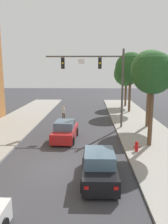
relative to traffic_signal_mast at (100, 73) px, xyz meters
The scene contains 10 objects.
ground_plane 11.02m from the traffic_signal_mast, 104.90° to the right, with size 120.00×120.00×0.00m, color #38383D.
traffic_signal_mast is the anchor object (origin of this frame).
car_lead_red 6.73m from the traffic_signal_mast, 128.26° to the right, with size 2.00×4.32×1.60m.
car_following_black 11.66m from the traffic_signal_mast, 92.32° to the right, with size 1.86×4.25×1.60m.
pedestrian_crossing_road 6.91m from the traffic_signal_mast, 139.50° to the left, with size 0.36×0.22×1.64m.
fire_hydrant 8.64m from the traffic_signal_mast, 71.25° to the right, with size 0.48×0.24×0.72m.
street_tree_nearest 6.44m from the traffic_signal_mast, 57.07° to the right, with size 3.03×3.03×6.85m.
street_tree_second 4.78m from the traffic_signal_mast, ahead, with size 3.67×3.67×7.45m.
street_tree_third 9.63m from the traffic_signal_mast, 63.38° to the left, with size 4.05×4.05×7.88m.
street_tree_farthest 14.27m from the traffic_signal_mast, 71.48° to the left, with size 3.85×3.85×6.96m.
Camera 1 is at (1.60, -12.30, 5.65)m, focal length 35.88 mm.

